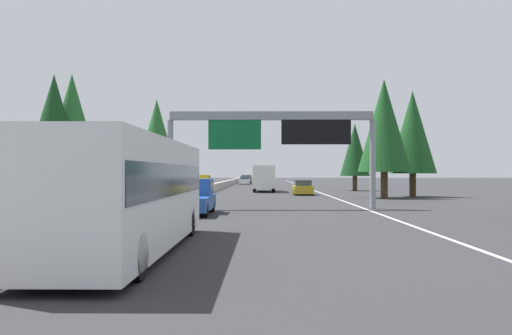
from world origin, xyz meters
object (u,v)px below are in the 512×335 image
sedan_mid_center (265,183)px  conifer_right_near (413,132)px  conifer_right_mid (384,126)px  conifer_right_far (355,150)px  sedan_far_left (303,188)px  conifer_left_mid (72,121)px  sign_gantry_overhead (274,131)px  oncoming_far (122,191)px  pickup_distant_a (193,197)px  box_truck_near_center (264,178)px  minivan_mid_left (247,178)px  sedan_distant_b (245,181)px  bus_far_right (130,190)px  conifer_left_near (54,121)px  oncoming_near (202,182)px  conifer_left_far (157,133)px

sedan_mid_center → conifer_right_near: bearing=-157.4°
conifer_right_mid → conifer_right_far: bearing=-1.9°
sedan_far_left → conifer_left_mid: bearing=82.0°
sign_gantry_overhead → oncoming_far: 18.18m
pickup_distant_a → box_truck_near_center: box_truck_near_center is taller
minivan_mid_left → box_truck_near_center: box_truck_near_center is taller
sedan_distant_b → sedan_far_left: bearing=-171.2°
bus_far_right → conifer_right_mid: (32.09, -14.05, 4.50)m
conifer_right_far → box_truck_near_center: bearing=106.8°
sign_gantry_overhead → bus_far_right: sign_gantry_overhead is taller
sedan_far_left → conifer_right_near: bearing=-112.3°
conifer_left_near → sedan_distant_b: bearing=-21.6°
pickup_distant_a → conifer_left_mid: conifer_left_mid is taller
sedan_distant_b → oncoming_near: bearing=169.0°
minivan_mid_left → oncoming_far: 65.95m
sedan_far_left → conifer_right_near: conifer_right_near is taller
sedan_mid_center → sedan_distant_b: (19.00, 3.66, 0.00)m
sedan_far_left → sedan_mid_center: bearing=7.4°
conifer_left_mid → conifer_left_far: size_ratio=0.84×
oncoming_far → conifer_left_mid: (11.22, 8.15, 6.93)m
sedan_mid_center → conifer_right_near: conifer_right_near is taller
bus_far_right → conifer_right_near: bearing=-26.3°
pickup_distant_a → oncoming_near: 46.30m
pickup_distant_a → conifer_right_far: (36.85, -14.70, 3.98)m
conifer_left_near → conifer_left_far: size_ratio=0.82×
conifer_left_far → sign_gantry_overhead: bearing=-162.8°
sedan_mid_center → conifer_right_mid: 36.28m
sedan_mid_center → sedan_distant_b: bearing=10.9°
sedan_far_left → oncoming_near: bearing=29.6°
sedan_mid_center → box_truck_near_center: box_truck_near_center is taller
bus_far_right → box_truck_near_center: 47.77m
sedan_mid_center → oncoming_near: oncoming_near is taller
box_truck_near_center → conifer_right_far: 11.84m
sedan_far_left → conifer_left_far: size_ratio=0.30×
sedan_distant_b → conifer_right_far: (-34.57, -14.39, 4.21)m
box_truck_near_center → sedan_distant_b: bearing=5.3°
oncoming_near → oncoming_far: (-29.33, 3.51, -0.23)m
oncoming_far → conifer_right_far: (20.10, -22.83, 4.21)m
sedan_distant_b → box_truck_near_center: bearing=-174.7°
conifer_left_near → conifer_left_mid: size_ratio=0.98×
sedan_distant_b → conifer_left_mid: 47.03m
box_truck_near_center → conifer_left_mid: size_ratio=0.68×
sedan_far_left → sedan_mid_center: 28.05m
bus_far_right → conifer_left_near: 44.47m
box_truck_near_center → oncoming_near: (12.51, 8.42, -0.70)m
oncoming_near → conifer_left_near: 24.45m
pickup_distant_a → conifer_left_near: 32.35m
sign_gantry_overhead → conifer_right_mid: (13.83, -9.69, 1.52)m
pickup_distant_a → oncoming_near: same height
bus_far_right → oncoming_near: bus_far_right is taller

